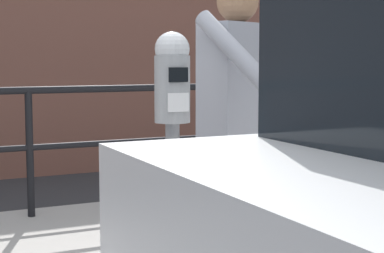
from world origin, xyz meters
name	(u,v)px	position (x,y,z in m)	size (l,w,h in m)	color
parking_meter	(172,111)	(0.24, 0.53, 1.19)	(0.17, 0.19, 1.42)	slate
pedestrian_at_meter	(238,114)	(0.74, 0.74, 1.14)	(0.60, 0.74, 1.71)	#1E233F
background_railing	(29,125)	(0.00, 2.85, 0.91)	(24.06, 0.06, 1.07)	black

